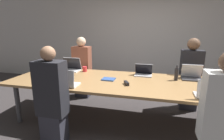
{
  "coord_description": "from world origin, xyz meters",
  "views": [
    {
      "loc": [
        0.43,
        -2.76,
        1.62
      ],
      "look_at": [
        -0.3,
        0.1,
        0.9
      ],
      "focal_mm": 28.0,
      "sensor_mm": 36.0,
      "label": 1
    }
  ],
  "objects_px": {
    "cup_far_left": "(85,69)",
    "laptop_far_left": "(72,67)",
    "person_far_right": "(190,75)",
    "person_far_left": "(82,68)",
    "stapler": "(126,83)",
    "laptop_far_center": "(143,72)",
    "person_near_right": "(221,121)",
    "cup_far_right": "(208,78)",
    "person_near_left": "(52,99)",
    "laptop_near_left": "(65,82)",
    "bottle_far_right": "(176,74)",
    "laptop_near_right": "(209,93)",
    "laptop_far_right": "(192,75)"
  },
  "relations": [
    {
      "from": "laptop_near_left",
      "to": "person_near_left",
      "type": "relative_size",
      "value": 0.25
    },
    {
      "from": "cup_far_left",
      "to": "laptop_far_left",
      "type": "bearing_deg",
      "value": 175.78
    },
    {
      "from": "laptop_near_right",
      "to": "bottle_far_right",
      "type": "height_order",
      "value": "bottle_far_right"
    },
    {
      "from": "laptop_near_left",
      "to": "cup_far_right",
      "type": "xyz_separation_m",
      "value": [
        2.17,
        0.83,
        -0.03
      ]
    },
    {
      "from": "person_far_left",
      "to": "stapler",
      "type": "height_order",
      "value": "person_far_left"
    },
    {
      "from": "laptop_near_right",
      "to": "laptop_far_right",
      "type": "relative_size",
      "value": 0.93
    },
    {
      "from": "bottle_far_right",
      "to": "cup_far_left",
      "type": "bearing_deg",
      "value": 174.11
    },
    {
      "from": "laptop_far_center",
      "to": "person_near_right",
      "type": "xyz_separation_m",
      "value": [
        0.89,
        -1.34,
        -0.13
      ]
    },
    {
      "from": "laptop_far_right",
      "to": "person_far_left",
      "type": "relative_size",
      "value": 0.24
    },
    {
      "from": "laptop_far_right",
      "to": "person_far_right",
      "type": "xyz_separation_m",
      "value": [
        0.06,
        0.43,
        -0.12
      ]
    },
    {
      "from": "person_far_right",
      "to": "cup_far_right",
      "type": "xyz_separation_m",
      "value": [
        0.19,
        -0.5,
        0.1
      ]
    },
    {
      "from": "person_far_right",
      "to": "stapler",
      "type": "xyz_separation_m",
      "value": [
        -1.1,
        -1.02,
        0.08
      ]
    },
    {
      "from": "person_near_left",
      "to": "laptop_far_left",
      "type": "xyz_separation_m",
      "value": [
        -0.34,
        1.26,
        0.15
      ]
    },
    {
      "from": "person_far_right",
      "to": "bottle_far_right",
      "type": "bearing_deg",
      "value": -119.44
    },
    {
      "from": "laptop_far_center",
      "to": "laptop_far_right",
      "type": "xyz_separation_m",
      "value": [
        0.83,
        -0.02,
        0.01
      ]
    },
    {
      "from": "laptop_far_left",
      "to": "person_far_left",
      "type": "distance_m",
      "value": 0.49
    },
    {
      "from": "laptop_far_left",
      "to": "cup_far_left",
      "type": "distance_m",
      "value": 0.3
    },
    {
      "from": "laptop_far_left",
      "to": "stapler",
      "type": "relative_size",
      "value": 2.39
    },
    {
      "from": "person_far_right",
      "to": "person_near_left",
      "type": "bearing_deg",
      "value": -140.89
    },
    {
      "from": "laptop_far_right",
      "to": "bottle_far_right",
      "type": "height_order",
      "value": "laptop_far_right"
    },
    {
      "from": "laptop_far_right",
      "to": "person_far_left",
      "type": "bearing_deg",
      "value": 167.33
    },
    {
      "from": "person_near_left",
      "to": "person_far_right",
      "type": "height_order",
      "value": "person_far_right"
    },
    {
      "from": "laptop_far_right",
      "to": "cup_far_right",
      "type": "height_order",
      "value": "laptop_far_right"
    },
    {
      "from": "person_far_left",
      "to": "laptop_far_right",
      "type": "bearing_deg",
      "value": -12.67
    },
    {
      "from": "laptop_near_left",
      "to": "bottle_far_right",
      "type": "xyz_separation_m",
      "value": [
        1.65,
        0.74,
        0.03
      ]
    },
    {
      "from": "person_near_right",
      "to": "cup_far_right",
      "type": "bearing_deg",
      "value": -98.13
    },
    {
      "from": "person_far_left",
      "to": "cup_far_left",
      "type": "height_order",
      "value": "person_far_left"
    },
    {
      "from": "person_far_right",
      "to": "bottle_far_right",
      "type": "height_order",
      "value": "person_far_right"
    },
    {
      "from": "laptop_far_center",
      "to": "stapler",
      "type": "relative_size",
      "value": 2.06
    },
    {
      "from": "person_near_left",
      "to": "person_far_left",
      "type": "bearing_deg",
      "value": -79.83
    },
    {
      "from": "person_far_right",
      "to": "cup_far_right",
      "type": "distance_m",
      "value": 0.54
    },
    {
      "from": "stapler",
      "to": "bottle_far_right",
      "type": "bearing_deg",
      "value": 2.25
    },
    {
      "from": "person_near_left",
      "to": "laptop_far_left",
      "type": "bearing_deg",
      "value": -75.04
    },
    {
      "from": "cup_far_left",
      "to": "stapler",
      "type": "relative_size",
      "value": 0.68
    },
    {
      "from": "cup_far_left",
      "to": "laptop_near_right",
      "type": "bearing_deg",
      "value": -23.47
    },
    {
      "from": "person_far_right",
      "to": "cup_far_right",
      "type": "relative_size",
      "value": 15.42
    },
    {
      "from": "laptop_near_left",
      "to": "cup_far_left",
      "type": "xyz_separation_m",
      "value": [
        -0.08,
        0.92,
        -0.02
      ]
    },
    {
      "from": "bottle_far_right",
      "to": "cup_far_left",
      "type": "height_order",
      "value": "bottle_far_right"
    },
    {
      "from": "laptop_far_center",
      "to": "person_near_left",
      "type": "bearing_deg",
      "value": -132.58
    },
    {
      "from": "cup_far_right",
      "to": "stapler",
      "type": "relative_size",
      "value": 0.6
    },
    {
      "from": "laptop_near_left",
      "to": "stapler",
      "type": "bearing_deg",
      "value": -161.0
    },
    {
      "from": "cup_far_left",
      "to": "person_far_right",
      "type": "bearing_deg",
      "value": 11.1
    },
    {
      "from": "person_far_right",
      "to": "cup_far_left",
      "type": "distance_m",
      "value": 2.1
    },
    {
      "from": "person_far_left",
      "to": "person_near_right",
      "type": "bearing_deg",
      "value": -38.01
    },
    {
      "from": "laptop_near_left",
      "to": "cup_far_left",
      "type": "distance_m",
      "value": 0.93
    },
    {
      "from": "bottle_far_right",
      "to": "laptop_far_left",
      "type": "xyz_separation_m",
      "value": [
        -2.03,
        0.2,
        -0.03
      ]
    },
    {
      "from": "laptop_near_left",
      "to": "cup_far_left",
      "type": "bearing_deg",
      "value": -85.29
    },
    {
      "from": "laptop_far_left",
      "to": "person_far_left",
      "type": "height_order",
      "value": "person_far_left"
    },
    {
      "from": "person_far_left",
      "to": "cup_far_right",
      "type": "bearing_deg",
      "value": -12.96
    },
    {
      "from": "laptop_far_center",
      "to": "person_far_left",
      "type": "height_order",
      "value": "person_far_left"
    }
  ]
}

